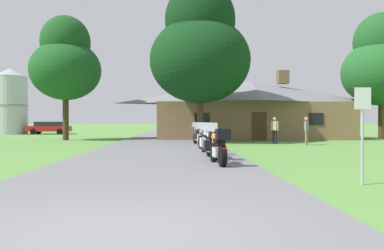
# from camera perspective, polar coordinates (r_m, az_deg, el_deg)

# --- Properties ---
(ground_plane) EXTENTS (500.00, 500.00, 0.00)m
(ground_plane) POSITION_cam_1_polar(r_m,az_deg,el_deg) (24.86, -3.86, -2.74)
(ground_plane) COLOR #56893D
(asphalt_driveway) EXTENTS (6.40, 80.00, 0.06)m
(asphalt_driveway) POSITION_cam_1_polar(r_m,az_deg,el_deg) (22.86, -4.01, -2.94)
(asphalt_driveway) COLOR slate
(asphalt_driveway) RESTS_ON ground
(motorcycle_orange_nearest_to_camera) EXTENTS (0.70, 2.08, 1.30)m
(motorcycle_orange_nearest_to_camera) POSITION_cam_1_polar(r_m,az_deg,el_deg) (12.34, 3.83, -3.11)
(motorcycle_orange_nearest_to_camera) COLOR black
(motorcycle_orange_nearest_to_camera) RESTS_ON asphalt_driveway
(motorcycle_silver_second_in_row) EXTENTS (0.79, 2.08, 1.30)m
(motorcycle_silver_second_in_row) POSITION_cam_1_polar(r_m,az_deg,el_deg) (14.30, 2.94, -2.66)
(motorcycle_silver_second_in_row) COLOR black
(motorcycle_silver_second_in_row) RESTS_ON asphalt_driveway
(motorcycle_blue_third_in_row) EXTENTS (0.84, 2.08, 1.30)m
(motorcycle_blue_third_in_row) POSITION_cam_1_polar(r_m,az_deg,el_deg) (16.53, 2.20, -2.24)
(motorcycle_blue_third_in_row) COLOR black
(motorcycle_blue_third_in_row) RESTS_ON asphalt_driveway
(motorcycle_orange_fourth_in_row) EXTENTS (0.75, 2.08, 1.30)m
(motorcycle_orange_fourth_in_row) POSITION_cam_1_polar(r_m,az_deg,el_deg) (18.98, 1.73, -1.86)
(motorcycle_orange_fourth_in_row) COLOR black
(motorcycle_orange_fourth_in_row) RESTS_ON asphalt_driveway
(motorcycle_green_fifth_in_row) EXTENTS (0.79, 2.08, 1.30)m
(motorcycle_green_fifth_in_row) POSITION_cam_1_polar(r_m,az_deg,el_deg) (21.16, 1.62, -1.65)
(motorcycle_green_fifth_in_row) COLOR black
(motorcycle_green_fifth_in_row) RESTS_ON asphalt_driveway
(motorcycle_blue_farthest_in_row) EXTENTS (0.98, 2.07, 1.30)m
(motorcycle_blue_farthest_in_row) POSITION_cam_1_polar(r_m,az_deg,el_deg) (23.29, 1.02, -1.46)
(motorcycle_blue_farthest_in_row) COLOR black
(motorcycle_blue_farthest_in_row) RESTS_ON asphalt_driveway
(stone_lodge) EXTENTS (16.13, 7.86, 5.67)m
(stone_lodge) POSITION_cam_1_polar(r_m,az_deg,el_deg) (33.63, 8.34, 2.28)
(stone_lodge) COLOR brown
(stone_lodge) RESTS_ON ground
(bystander_gray_shirt_near_lodge) EXTENTS (0.35, 0.51, 1.69)m
(bystander_gray_shirt_near_lodge) POSITION_cam_1_polar(r_m,az_deg,el_deg) (24.68, 16.04, -0.58)
(bystander_gray_shirt_near_lodge) COLOR #75664C
(bystander_gray_shirt_near_lodge) RESTS_ON ground
(bystander_tan_shirt_beside_signpost) EXTENTS (0.40, 0.43, 1.67)m
(bystander_tan_shirt_beside_signpost) POSITION_cam_1_polar(r_m,az_deg,el_deg) (25.46, 11.74, -0.58)
(bystander_tan_shirt_beside_signpost) COLOR black
(bystander_tan_shirt_beside_signpost) RESTS_ON ground
(metal_signpost_roadside) EXTENTS (0.36, 0.06, 2.14)m
(metal_signpost_roadside) POSITION_cam_1_polar(r_m,az_deg,el_deg) (9.52, 23.21, 0.21)
(metal_signpost_roadside) COLOR #9EA0A5
(metal_signpost_roadside) RESTS_ON ground
(tree_by_lodge_front) EXTENTS (6.75, 6.75, 10.75)m
(tree_by_lodge_front) POSITION_cam_1_polar(r_m,az_deg,el_deg) (27.20, 1.16, 10.91)
(tree_by_lodge_front) COLOR #422D19
(tree_by_lodge_front) RESTS_ON ground
(tree_left_near) EXTENTS (5.29, 5.29, 9.38)m
(tree_left_near) POSITION_cam_1_polar(r_m,az_deg,el_deg) (31.84, -17.64, 8.59)
(tree_left_near) COLOR #422D19
(tree_left_near) RESTS_ON ground
(tree_right_of_lodge) EXTENTS (6.20, 6.20, 10.13)m
(tree_right_of_lodge) POSITION_cam_1_polar(r_m,az_deg,el_deg) (35.70, 25.46, 7.95)
(tree_right_of_lodge) COLOR #422D19
(tree_right_of_lodge) RESTS_ON ground
(metal_silo_distant) EXTENTS (3.79, 3.79, 7.35)m
(metal_silo_distant) POSITION_cam_1_polar(r_m,az_deg,el_deg) (48.96, -24.56, 3.11)
(metal_silo_distant) COLOR #B2B7BC
(metal_silo_distant) RESTS_ON ground
(parked_red_suv_far_left) EXTENTS (4.61, 1.92, 1.40)m
(parked_red_suv_far_left) POSITION_cam_1_polar(r_m,az_deg,el_deg) (47.02, -19.71, -0.31)
(parked_red_suv_far_left) COLOR maroon
(parked_red_suv_far_left) RESTS_ON ground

